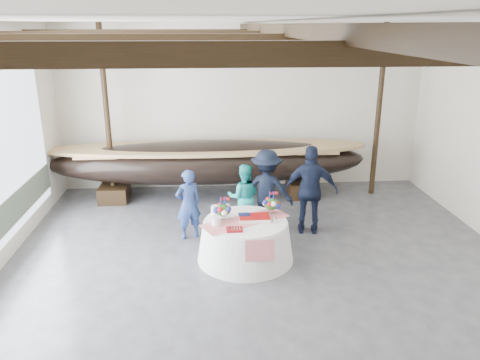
{
  "coord_description": "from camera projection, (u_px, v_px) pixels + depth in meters",
  "views": [
    {
      "loc": [
        -1.05,
        -6.84,
        4.45
      ],
      "look_at": [
        -0.31,
        2.89,
        1.19
      ],
      "focal_mm": 35.0,
      "sensor_mm": 36.0,
      "label": 1
    }
  ],
  "objects": [
    {
      "name": "guest_man_left",
      "position": [
        266.0,
        190.0,
        10.43
      ],
      "size": [
        1.32,
        0.93,
        1.85
      ],
      "primitive_type": "imported",
      "rotation": [
        0.0,
        0.0,
        2.92
      ],
      "color": "black",
      "rests_on": "ground"
    },
    {
      "name": "longboat_display",
      "position": [
        209.0,
        162.0,
        12.32
      ],
      "size": [
        8.36,
        1.67,
        1.57
      ],
      "color": "black",
      "rests_on": "ground"
    },
    {
      "name": "ceiling",
      "position": [
        278.0,
        20.0,
        6.53
      ],
      "size": [
        10.0,
        12.0,
        0.01
      ],
      "primitive_type": "cube",
      "color": "white",
      "rests_on": "wall_back"
    },
    {
      "name": "guest_woman_teal",
      "position": [
        244.0,
        197.0,
        10.49
      ],
      "size": [
        0.78,
        0.63,
        1.52
      ],
      "primitive_type": "imported",
      "rotation": [
        0.0,
        0.0,
        3.06
      ],
      "color": "#21ACAA",
      "rests_on": "ground"
    },
    {
      "name": "wall_back",
      "position": [
        243.0,
        108.0,
        12.92
      ],
      "size": [
        10.0,
        0.02,
        4.5
      ],
      "primitive_type": "cube",
      "color": "silver",
      "rests_on": "ground"
    },
    {
      "name": "floor",
      "position": [
        271.0,
        299.0,
        7.96
      ],
      "size": [
        10.0,
        12.0,
        0.01
      ],
      "primitive_type": "cube",
      "color": "#3D3D42",
      "rests_on": "ground"
    },
    {
      "name": "banquet_table",
      "position": [
        245.0,
        240.0,
        9.21
      ],
      "size": [
        1.9,
        1.9,
        0.82
      ],
      "color": "silver",
      "rests_on": "ground"
    },
    {
      "name": "guest_woman_blue",
      "position": [
        188.0,
        204.0,
        10.03
      ],
      "size": [
        0.66,
        0.56,
        1.55
      ],
      "primitive_type": "imported",
      "rotation": [
        0.0,
        0.0,
        3.55
      ],
      "color": "navy",
      "rests_on": "ground"
    },
    {
      "name": "tabletop_items",
      "position": [
        245.0,
        211.0,
        9.17
      ],
      "size": [
        1.82,
        1.29,
        0.4
      ],
      "color": "red",
      "rests_on": "banquet_table"
    },
    {
      "name": "pavilion_structure",
      "position": [
        269.0,
        53.0,
        7.49
      ],
      "size": [
        9.8,
        11.76,
        4.5
      ],
      "color": "black",
      "rests_on": "ground"
    },
    {
      "name": "guest_man_right",
      "position": [
        311.0,
        190.0,
        10.2
      ],
      "size": [
        1.24,
        0.7,
        2.0
      ],
      "primitive_type": "imported",
      "rotation": [
        0.0,
        0.0,
        2.95
      ],
      "color": "black",
      "rests_on": "ground"
    }
  ]
}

